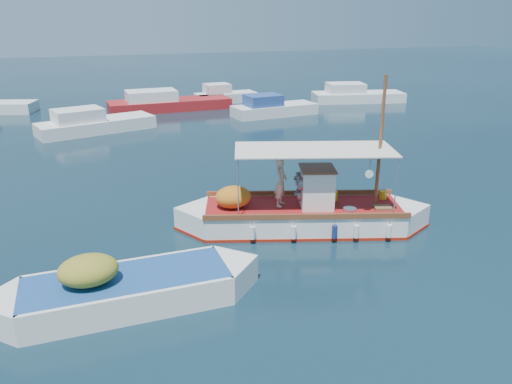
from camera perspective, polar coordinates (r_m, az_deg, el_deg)
name	(u,v)px	position (r m, az deg, el deg)	size (l,w,h in m)	color
ground	(284,223)	(18.42, 3.21, -3.59)	(160.00, 160.00, 0.00)	black
fishing_caique	(301,215)	(17.91, 5.18, -2.62)	(8.76, 4.37, 5.60)	white
dinghy	(125,292)	(13.85, -14.73, -10.99)	(7.34, 2.15, 1.79)	white
bg_boat_nw	(93,125)	(34.06, -18.15, 7.33)	(7.68, 4.39, 1.80)	silver
bg_boat_n	(166,104)	(40.64, -10.23, 9.90)	(9.57, 3.15, 1.80)	maroon
bg_boat_ne	(272,109)	(37.78, 1.85, 9.46)	(6.56, 2.91, 1.80)	silver
bg_boat_e	(355,96)	(44.66, 11.28, 10.71)	(8.10, 4.16, 1.80)	silver
bg_boat_far_n	(224,96)	(43.63, -3.68, 10.84)	(5.33, 2.45, 1.80)	silver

